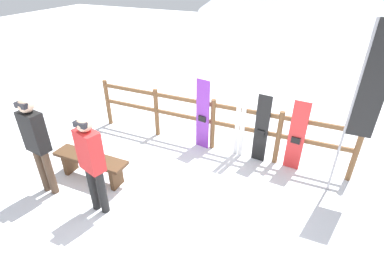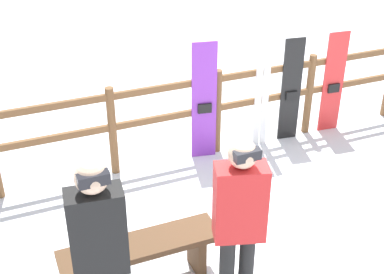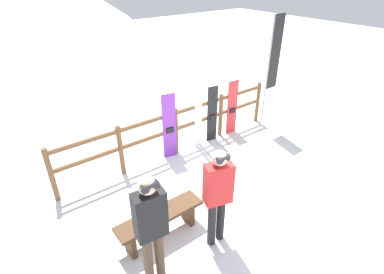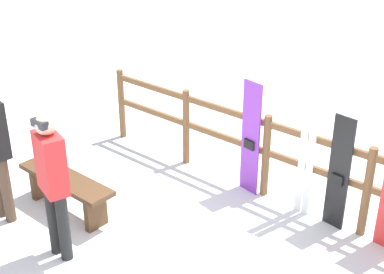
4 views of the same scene
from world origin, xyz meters
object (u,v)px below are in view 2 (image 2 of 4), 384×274
Objects in this scene: snowboard_purple at (204,102)px; snowboard_red at (333,83)px; person_black at (99,248)px; person_red at (239,218)px; ski_pair_white at (263,84)px; bench at (141,254)px; snowboard_black_stripe at (291,91)px.

snowboard_purple is 1.88m from snowboard_red.
person_red is (1.10, -0.01, -0.06)m from person_black.
snowboard_purple is 0.89× the size of ski_pair_white.
bench is at bearing -139.87° from ski_pair_white.
person_red is (0.65, -0.59, 0.63)m from bench.
snowboard_purple is at bearing 180.00° from snowboard_black_stripe.
person_black is (-0.45, -0.58, 0.68)m from bench.
ski_pair_white is at bearing 0.24° from snowboard_purple.
ski_pair_white is 0.45m from snowboard_black_stripe.
snowboard_purple is at bearing 52.86° from bench.
person_red is 3.60m from snowboard_red.
person_red is 3.15m from snowboard_black_stripe.
person_black reaches higher than bench.
snowboard_purple reaches higher than snowboard_black_stripe.
snowboard_black_stripe is at bearing 180.00° from snowboard_red.
person_black reaches higher than snowboard_red.
snowboard_purple is at bearing 52.67° from person_black.
ski_pair_white reaches higher than bench.
person_black is 1.16× the size of snowboard_purple.
person_black is at bearing -127.95° from bench.
person_black is at bearing -141.68° from snowboard_black_stripe.
snowboard_black_stripe is (1.98, 2.44, -0.29)m from person_red.
snowboard_red is (1.08, -0.00, -0.16)m from ski_pair_white.
person_black reaches higher than person_red.
person_black is 1.05× the size of person_red.
snowboard_purple is 0.80m from ski_pair_white.
person_black reaches higher than ski_pair_white.
person_red reaches higher than bench.
snowboard_black_stripe is 0.65m from snowboard_red.
ski_pair_white reaches higher than snowboard_black_stripe.
ski_pair_white reaches higher than snowboard_red.
snowboard_black_stripe is (3.08, 2.43, -0.34)m from person_black.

